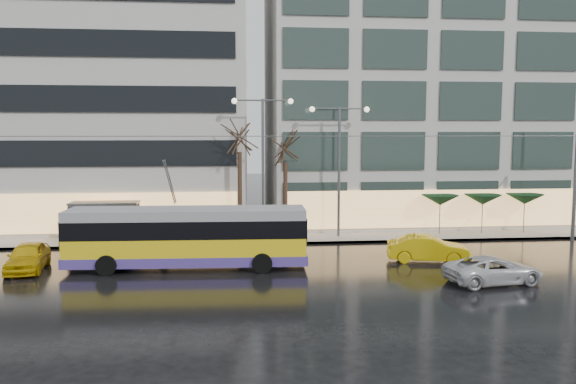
{
  "coord_description": "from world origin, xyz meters",
  "views": [
    {
      "loc": [
        0.05,
        -25.44,
        7.02
      ],
      "look_at": [
        3.06,
        5.0,
        3.75
      ],
      "focal_mm": 35.0,
      "sensor_mm": 36.0,
      "label": 1
    }
  ],
  "objects": [
    {
      "name": "ground",
      "position": [
        0.0,
        0.0,
        0.0
      ],
      "size": [
        140.0,
        140.0,
        0.0
      ],
      "primitive_type": "plane",
      "color": "black",
      "rests_on": "ground"
    },
    {
      "name": "sidewalk",
      "position": [
        2.0,
        14.0,
        0.07
      ],
      "size": [
        80.0,
        10.0,
        0.15
      ],
      "primitive_type": "cube",
      "color": "gray",
      "rests_on": "ground"
    },
    {
      "name": "kerb",
      "position": [
        2.0,
        9.05,
        0.07
      ],
      "size": [
        80.0,
        0.1,
        0.15
      ],
      "primitive_type": "cube",
      "color": "slate",
      "rests_on": "ground"
    },
    {
      "name": "building_left",
      "position": [
        -16.0,
        19.0,
        11.15
      ],
      "size": [
        34.0,
        14.0,
        22.0
      ],
      "primitive_type": "cube",
      "color": "#B2B0AA",
      "rests_on": "sidewalk"
    },
    {
      "name": "building_right",
      "position": [
        19.0,
        19.0,
        12.65
      ],
      "size": [
        32.0,
        14.0,
        25.0
      ],
      "primitive_type": "cube",
      "color": "#B2B0AA",
      "rests_on": "sidewalk"
    },
    {
      "name": "trolleybus",
      "position": [
        -2.31,
        3.43,
        1.53
      ],
      "size": [
        12.29,
        4.97,
        5.66
      ],
      "color": "yellow",
      "rests_on": "ground"
    },
    {
      "name": "catenary",
      "position": [
        1.0,
        7.94,
        4.25
      ],
      "size": [
        42.24,
        5.12,
        7.0
      ],
      "color": "#595B60",
      "rests_on": "ground"
    },
    {
      "name": "bus_shelter",
      "position": [
        -8.38,
        10.69,
        1.96
      ],
      "size": [
        4.2,
        1.6,
        2.51
      ],
      "color": "#595B60",
      "rests_on": "sidewalk"
    },
    {
      "name": "street_lamp_near",
      "position": [
        2.0,
        10.8,
        5.99
      ],
      "size": [
        3.96,
        0.36,
        9.03
      ],
      "color": "#595B60",
      "rests_on": "sidewalk"
    },
    {
      "name": "street_lamp_far",
      "position": [
        7.0,
        10.8,
        5.71
      ],
      "size": [
        3.96,
        0.36,
        8.53
      ],
      "color": "#595B60",
      "rests_on": "sidewalk"
    },
    {
      "name": "tree_a",
      "position": [
        0.5,
        11.0,
        7.09
      ],
      "size": [
        3.2,
        3.2,
        8.4
      ],
      "color": "black",
      "rests_on": "sidewalk"
    },
    {
      "name": "tree_b",
      "position": [
        3.5,
        11.2,
        6.4
      ],
      "size": [
        3.2,
        3.2,
        7.7
      ],
      "color": "black",
      "rests_on": "sidewalk"
    },
    {
      "name": "parasol_a",
      "position": [
        14.0,
        11.0,
        2.45
      ],
      "size": [
        2.5,
        2.5,
        2.65
      ],
      "color": "#595B60",
      "rests_on": "sidewalk"
    },
    {
      "name": "parasol_b",
      "position": [
        17.0,
        11.0,
        2.45
      ],
      "size": [
        2.5,
        2.5,
        2.65
      ],
      "color": "#595B60",
      "rests_on": "sidewalk"
    },
    {
      "name": "parasol_c",
      "position": [
        20.0,
        11.0,
        2.45
      ],
      "size": [
        2.5,
        2.5,
        2.65
      ],
      "color": "#595B60",
      "rests_on": "sidewalk"
    },
    {
      "name": "taxi_a",
      "position": [
        -10.39,
        3.75,
        0.71
      ],
      "size": [
        2.15,
        4.35,
        1.42
      ],
      "primitive_type": "imported",
      "rotation": [
        0.0,
        0.0,
        0.12
      ],
      "color": "gold",
      "rests_on": "ground"
    },
    {
      "name": "taxi_b",
      "position": [
        10.57,
        3.64,
        0.72
      ],
      "size": [
        4.6,
        2.42,
        1.44
      ],
      "primitive_type": "imported",
      "rotation": [
        0.0,
        0.0,
        1.36
      ],
      "color": "gold",
      "rests_on": "ground"
    },
    {
      "name": "sedan_silver",
      "position": [
        12.1,
        -0.92,
        0.64
      ],
      "size": [
        4.83,
        2.77,
        1.27
      ],
      "primitive_type": "imported",
      "rotation": [
        0.0,
        0.0,
        1.72
      ],
      "color": "silver",
      "rests_on": "ground"
    },
    {
      "name": "pedestrian_a",
      "position": [
        -6.5,
        9.65,
        1.59
      ],
      "size": [
        1.22,
        1.23,
        2.19
      ],
      "color": "black",
      "rests_on": "sidewalk"
    },
    {
      "name": "pedestrian_b",
      "position": [
        -4.39,
        9.92,
        0.97
      ],
      "size": [
        0.99,
        0.92,
        1.63
      ],
      "color": "black",
      "rests_on": "sidewalk"
    },
    {
      "name": "pedestrian_c",
      "position": [
        -9.9,
        9.4,
        1.27
      ],
      "size": [
        1.01,
        0.82,
        2.11
      ],
      "color": "black",
      "rests_on": "sidewalk"
    }
  ]
}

